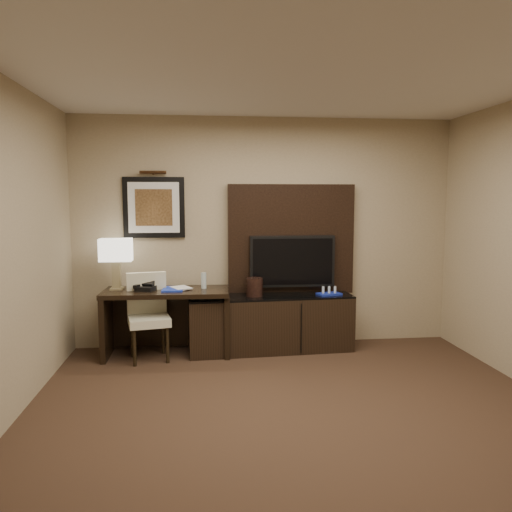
{
  "coord_description": "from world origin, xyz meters",
  "views": [
    {
      "loc": [
        -0.75,
        -3.4,
        1.76
      ],
      "look_at": [
        -0.19,
        1.8,
        1.15
      ],
      "focal_mm": 35.0,
      "sensor_mm": 36.0,
      "label": 1
    }
  ],
  "objects": [
    {
      "name": "floor",
      "position": [
        0.0,
        0.0,
        -0.01
      ],
      "size": [
        4.5,
        5.0,
        0.01
      ],
      "primitive_type": "cube",
      "color": "#322116",
      "rests_on": "ground"
    },
    {
      "name": "ceiling",
      "position": [
        0.0,
        0.0,
        2.7
      ],
      "size": [
        4.5,
        5.0,
        0.01
      ],
      "primitive_type": "cube",
      "color": "silver",
      "rests_on": "wall_back"
    },
    {
      "name": "wall_back",
      "position": [
        0.0,
        2.5,
        1.35
      ],
      "size": [
        4.5,
        0.01,
        2.7
      ],
      "primitive_type": "cube",
      "color": "#9D8B6A",
      "rests_on": "floor"
    },
    {
      "name": "desk",
      "position": [
        -1.16,
        2.15,
        0.37
      ],
      "size": [
        1.41,
        0.64,
        0.74
      ],
      "primitive_type": "cube",
      "rotation": [
        0.0,
        0.0,
        -0.04
      ],
      "color": "black",
      "rests_on": "floor"
    },
    {
      "name": "credenza",
      "position": [
        0.02,
        2.2,
        0.32
      ],
      "size": [
        1.9,
        0.63,
        0.65
      ],
      "primitive_type": "cube",
      "rotation": [
        0.0,
        0.0,
        0.06
      ],
      "color": "black",
      "rests_on": "floor"
    },
    {
      "name": "tv_wall_panel",
      "position": [
        0.3,
        2.44,
        1.27
      ],
      "size": [
        1.5,
        0.12,
        1.3
      ],
      "primitive_type": "cube",
      "color": "black",
      "rests_on": "wall_back"
    },
    {
      "name": "tv",
      "position": [
        0.3,
        2.34,
        1.02
      ],
      "size": [
        1.0,
        0.08,
        0.6
      ],
      "primitive_type": "cube",
      "color": "black",
      "rests_on": "tv_wall_panel"
    },
    {
      "name": "artwork",
      "position": [
        -1.3,
        2.48,
        1.65
      ],
      "size": [
        0.7,
        0.04,
        0.7
      ],
      "primitive_type": "cube",
      "color": "black",
      "rests_on": "wall_back"
    },
    {
      "name": "picture_light",
      "position": [
        -1.3,
        2.44,
        2.05
      ],
      "size": [
        0.04,
        0.04,
        0.3
      ],
      "primitive_type": "cylinder",
      "color": "#3B2412",
      "rests_on": "wall_back"
    },
    {
      "name": "desk_chair",
      "position": [
        -1.34,
        1.99,
        0.45
      ],
      "size": [
        0.52,
        0.57,
        0.9
      ],
      "primitive_type": null,
      "rotation": [
        0.0,
        0.0,
        0.2
      ],
      "color": "beige",
      "rests_on": "floor"
    },
    {
      "name": "table_lamp",
      "position": [
        -1.71,
        2.24,
        1.0
      ],
      "size": [
        0.35,
        0.24,
        0.52
      ],
      "primitive_type": null,
      "rotation": [
        0.0,
        0.0,
        -0.18
      ],
      "color": "#94855C",
      "rests_on": "desk"
    },
    {
      "name": "desk_phone",
      "position": [
        -1.38,
        2.12,
        0.79
      ],
      "size": [
        0.24,
        0.23,
        0.1
      ],
      "primitive_type": null,
      "rotation": [
        0.0,
        0.0,
        -0.35
      ],
      "color": "black",
      "rests_on": "desk"
    },
    {
      "name": "blue_folder",
      "position": [
        -1.08,
        2.14,
        0.75
      ],
      "size": [
        0.24,
        0.31,
        0.02
      ],
      "primitive_type": "cube",
      "rotation": [
        0.0,
        0.0,
        -0.05
      ],
      "color": "#1A32AD",
      "rests_on": "desk"
    },
    {
      "name": "book",
      "position": [
        -1.07,
        2.13,
        0.86
      ],
      "size": [
        0.17,
        0.1,
        0.24
      ],
      "primitive_type": "imported",
      "rotation": [
        0.0,
        0.0,
        0.46
      ],
      "color": "#B9A791",
      "rests_on": "desk"
    },
    {
      "name": "water_bottle",
      "position": [
        -0.74,
        2.2,
        0.83
      ],
      "size": [
        0.07,
        0.07,
        0.18
      ],
      "primitive_type": "cylinder",
      "rotation": [
        0.0,
        0.0,
        0.29
      ],
      "color": "silver",
      "rests_on": "desk"
    },
    {
      "name": "ice_bucket",
      "position": [
        -0.16,
        2.17,
        0.75
      ],
      "size": [
        0.19,
        0.19,
        0.21
      ],
      "primitive_type": "cylinder",
      "rotation": [
        0.0,
        0.0,
        -0.01
      ],
      "color": "black",
      "rests_on": "credenza"
    },
    {
      "name": "minibar_tray",
      "position": [
        0.7,
        2.15,
        0.69
      ],
      "size": [
        0.3,
        0.23,
        0.1
      ],
      "primitive_type": null,
      "rotation": [
        0.0,
        0.0,
        0.28
      ],
      "color": "#17299B",
      "rests_on": "credenza"
    }
  ]
}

